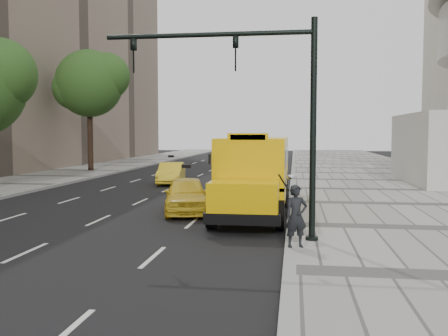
# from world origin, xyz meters

# --- Properties ---
(ground) EXTENTS (140.00, 140.00, 0.00)m
(ground) POSITION_xyz_m (0.00, 0.00, 0.00)
(ground) COLOR black
(ground) RESTS_ON ground
(sidewalk_museum) EXTENTS (12.00, 140.00, 0.15)m
(sidewalk_museum) POSITION_xyz_m (12.00, 0.00, 0.07)
(sidewalk_museum) COLOR gray
(sidewalk_museum) RESTS_ON ground
(curb_museum) EXTENTS (0.30, 140.00, 0.15)m
(curb_museum) POSITION_xyz_m (6.00, 0.00, 0.07)
(curb_museum) COLOR gray
(curb_museum) RESTS_ON ground
(curb_far) EXTENTS (0.30, 140.00, 0.15)m
(curb_far) POSITION_xyz_m (-8.00, 0.00, 0.07)
(curb_far) COLOR gray
(curb_far) RESTS_ON ground
(tree_c) EXTENTS (6.13, 5.45, 9.95)m
(tree_c) POSITION_xyz_m (-10.40, 16.68, 7.27)
(tree_c) COLOR black
(tree_c) RESTS_ON ground
(school_bus) EXTENTS (2.96, 11.56, 3.19)m
(school_bus) POSITION_xyz_m (4.50, -1.11, 1.76)
(school_bus) COLOR #E1AB03
(school_bus) RESTS_ON ground
(taxi_near) EXTENTS (2.65, 4.54, 1.45)m
(taxi_near) POSITION_xyz_m (1.81, -2.83, 0.73)
(taxi_near) COLOR yellow
(taxi_near) RESTS_ON ground
(taxi_far) EXTENTS (1.95, 4.25, 1.35)m
(taxi_far) POSITION_xyz_m (-1.58, 8.17, 0.68)
(taxi_far) COLOR yellow
(taxi_far) RESTS_ON ground
(pedestrian) EXTENTS (0.71, 0.59, 1.67)m
(pedestrian) POSITION_xyz_m (6.15, -8.99, 0.99)
(pedestrian) COLOR black
(pedestrian) RESTS_ON sidewalk_museum
(traffic_signal) EXTENTS (6.18, 0.36, 6.40)m
(traffic_signal) POSITION_xyz_m (5.19, -8.00, 4.09)
(traffic_signal) COLOR black
(traffic_signal) RESTS_ON ground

